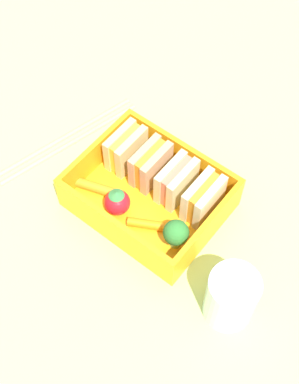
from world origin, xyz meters
The scene contains 13 objects.
ground_plane centered at (0.00, 0.00, -1.00)cm, with size 120.00×120.00×2.00cm, color #AEC970.
bento_tray centered at (0.00, 0.00, 0.60)cm, with size 16.66×13.23×1.20cm, color #F7A318.
bento_rim centered at (0.00, 0.00, 3.18)cm, with size 16.66×13.23×3.96cm.
sandwich_left centered at (-5.57, 2.57, 3.62)cm, with size 2.63×5.14×4.85cm.
sandwich_center_left centered at (-1.86, 2.57, 3.62)cm, with size 2.63×5.14×4.85cm.
sandwich_center centered at (1.86, 2.57, 3.62)cm, with size 2.63×5.14×4.85cm.
sandwich_center_right centered at (5.57, 2.57, 3.62)cm, with size 2.63×5.14×4.85cm.
carrot_stick_far_left centered at (-5.62, -2.93, 1.79)cm, with size 1.18×1.18×5.17cm, color orange.
strawberry_far_left centered at (-2.01, -3.33, 2.82)cm, with size 2.99×2.99×3.59cm.
carrot_stick_left centered at (2.21, -2.93, 1.72)cm, with size 1.05×1.05×4.81cm, color orange.
broccoli_floret centered at (5.81, -2.78, 3.58)cm, with size 2.85×2.85×3.99cm.
chopstick_pair centered at (-14.07, 0.91, 0.35)cm, with size 6.80×20.11×0.70cm.
drinking_glass centered at (14.39, -5.10, 3.52)cm, with size 5.17×5.17×7.03cm, color silver.
Camera 1 is at (20.05, -25.35, 54.25)cm, focal length 50.00 mm.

